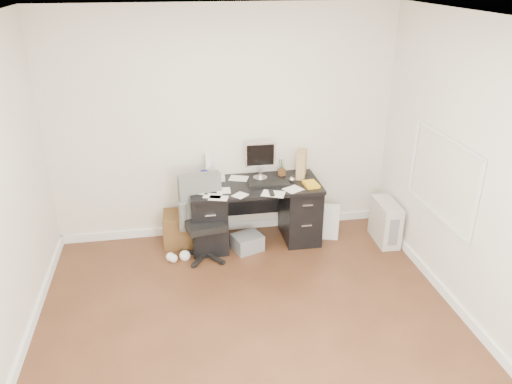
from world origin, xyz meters
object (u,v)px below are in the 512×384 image
at_px(pc_tower, 386,222).
at_px(wicker_basket, 180,229).
at_px(keyboard, 269,184).
at_px(office_chair, 204,219).
at_px(lcd_monitor, 260,160).
at_px(desk, 255,211).

height_order(pc_tower, wicker_basket, pc_tower).
xyz_separation_m(keyboard, office_chair, (-0.77, -0.20, -0.29)).
distance_m(lcd_monitor, wicker_basket, 1.25).
distance_m(lcd_monitor, keyboard, 0.30).
height_order(desk, lcd_monitor, lcd_monitor).
xyz_separation_m(desk, pc_tower, (1.54, -0.27, -0.15)).
bearing_deg(desk, office_chair, -157.62).
height_order(lcd_monitor, wicker_basket, lcd_monitor).
bearing_deg(office_chair, keyboard, 5.01).
bearing_deg(wicker_basket, keyboard, -8.64).
distance_m(office_chair, pc_tower, 2.16).
relative_size(desk, pc_tower, 2.95).
bearing_deg(office_chair, wicker_basket, 117.09).
height_order(desk, keyboard, keyboard).
bearing_deg(desk, keyboard, -18.62).
xyz_separation_m(lcd_monitor, office_chair, (-0.70, -0.40, -0.50)).
xyz_separation_m(keyboard, pc_tower, (1.38, -0.21, -0.51)).
bearing_deg(office_chair, lcd_monitor, 20.26).
distance_m(office_chair, wicker_basket, 0.53).
relative_size(lcd_monitor, wicker_basket, 1.18).
bearing_deg(keyboard, pc_tower, -6.99).
distance_m(keyboard, office_chair, 0.85).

